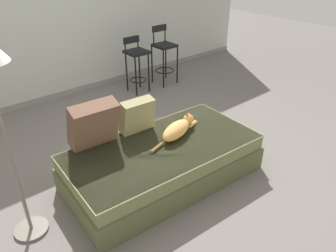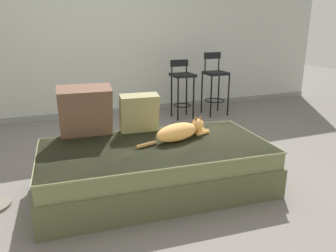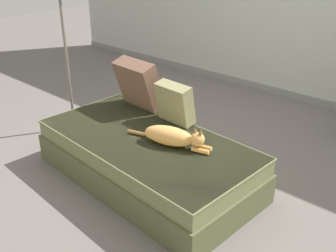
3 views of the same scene
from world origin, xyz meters
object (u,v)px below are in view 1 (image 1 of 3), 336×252
object	(u,v)px
bar_stool_by_doorway	(164,53)
bar_stool_near_window	(136,59)
throw_pillow_middle	(137,115)
couch	(163,162)
cat	(178,129)
throw_pillow_corner	(93,124)

from	to	relation	value
bar_stool_by_doorway	bar_stool_near_window	bearing A→B (deg)	179.99
bar_stool_near_window	throw_pillow_middle	bearing A→B (deg)	-125.37
couch	cat	world-z (taller)	cat
throw_pillow_corner	couch	bearing A→B (deg)	-40.02
cat	bar_stool_near_window	size ratio (longest dim) A/B	0.86
throw_pillow_corner	bar_stool_by_doorway	xyz separation A→B (m)	(2.18, 1.59, -0.11)
throw_pillow_middle	bar_stool_by_doorway	distance (m)	2.36
throw_pillow_corner	cat	bearing A→B (deg)	-26.43
bar_stool_near_window	bar_stool_by_doorway	world-z (taller)	bar_stool_by_doorway
bar_stool_near_window	bar_stool_by_doorway	xyz separation A→B (m)	(0.56, -0.00, -0.00)
throw_pillow_corner	throw_pillow_middle	world-z (taller)	throw_pillow_corner
cat	throw_pillow_corner	bearing A→B (deg)	153.57
couch	throw_pillow_corner	world-z (taller)	throw_pillow_corner
throw_pillow_middle	bar_stool_near_window	distance (m)	1.99
throw_pillow_corner	throw_pillow_middle	size ratio (longest dim) A/B	1.30
cat	bar_stool_by_doorway	distance (m)	2.43
couch	bar_stool_near_window	xyz separation A→B (m)	(1.13, 2.01, 0.33)
throw_pillow_middle	throw_pillow_corner	bearing A→B (deg)	176.19
cat	throw_pillow_middle	bearing A→B (deg)	128.04
throw_pillow_corner	bar_stool_near_window	xyz separation A→B (m)	(1.63, 1.59, -0.11)
couch	cat	bearing A→B (deg)	12.06
throw_pillow_corner	throw_pillow_middle	distance (m)	0.48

